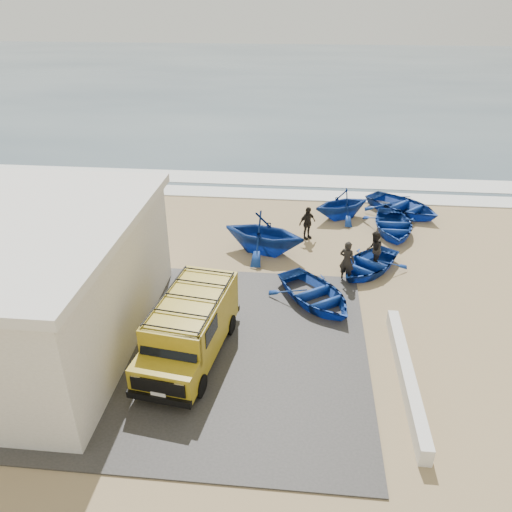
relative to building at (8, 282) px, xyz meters
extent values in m
plane|color=tan|center=(7.50, 2.00, -2.16)|extent=(160.00, 160.00, 0.00)
cube|color=#3B3936|center=(5.50, 0.00, -2.14)|extent=(12.00, 10.00, 0.05)
cube|color=#385166|center=(7.50, 58.00, -2.16)|extent=(180.00, 88.00, 0.01)
cube|color=white|center=(7.50, 14.00, -2.13)|extent=(180.00, 1.60, 0.06)
cube|color=white|center=(7.50, 16.50, -2.14)|extent=(180.00, 2.20, 0.04)
cube|color=white|center=(0.00, 0.00, -0.16)|extent=(8.00, 9.00, 4.00)
cube|color=black|center=(3.95, 1.50, 0.44)|extent=(0.08, 0.70, 0.90)
cube|color=silver|center=(12.50, -1.00, -1.89)|extent=(0.35, 6.00, 0.55)
cube|color=#B3971A|center=(5.94, -0.04, -1.02)|extent=(2.39, 4.04, 1.61)
cube|color=#B3971A|center=(5.61, -2.36, -1.38)|extent=(1.96, 1.14, 0.88)
cube|color=black|center=(5.67, -1.91, -0.60)|extent=(1.74, 0.57, 0.70)
cube|color=black|center=(5.54, -2.82, -1.28)|extent=(1.57, 0.30, 0.44)
cube|color=black|center=(5.54, -2.85, -1.70)|extent=(1.89, 0.41, 0.22)
cube|color=black|center=(5.94, -0.09, -0.13)|extent=(2.25, 3.74, 0.06)
cylinder|color=black|center=(4.80, -1.85, -1.82)|extent=(0.31, 0.71, 0.68)
cylinder|color=black|center=(5.24, 1.15, -1.82)|extent=(0.31, 0.71, 0.68)
cylinder|color=black|center=(6.52, -2.10, -1.82)|extent=(0.31, 0.71, 0.68)
cylinder|color=black|center=(6.96, 0.90, -1.82)|extent=(0.31, 0.71, 0.68)
imported|color=#133998|center=(9.84, 3.05, -1.78)|extent=(4.29, 4.53, 0.76)
imported|color=#133998|center=(12.02, 5.63, -1.81)|extent=(4.02, 4.22, 0.71)
imported|color=#133998|center=(7.58, 6.90, -1.20)|extent=(4.41, 4.07, 1.93)
imported|color=#133998|center=(13.57, 9.57, -1.78)|extent=(2.72, 3.78, 0.78)
imported|color=#133998|center=(11.18, 11.05, -1.38)|extent=(3.85, 3.69, 1.57)
imported|color=#133998|center=(14.40, 11.98, -1.74)|extent=(4.93, 4.87, 0.84)
imported|color=black|center=(11.06, 4.88, -1.31)|extent=(0.74, 0.63, 1.71)
imported|color=black|center=(12.25, 6.00, -1.35)|extent=(0.73, 0.88, 1.63)
imported|color=black|center=(9.47, 8.52, -1.38)|extent=(0.96, 0.88, 1.57)
camera|label=1|loc=(9.20, -12.70, 8.21)|focal=35.00mm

